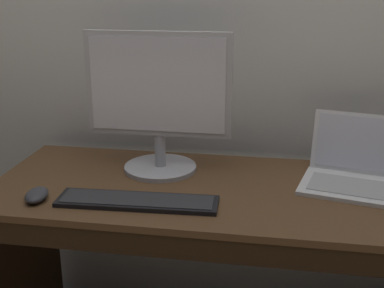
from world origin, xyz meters
The scene contains 5 objects.
desk centered at (0.00, -0.01, 0.52)m, with size 1.47×0.61×0.73m.
laptop_white centered at (0.44, 0.10, 0.78)m, with size 0.39×0.35×0.21m.
external_monitor centered at (-0.22, 0.11, 0.97)m, with size 0.49×0.25×0.48m.
wired_keyboard centered at (-0.22, -0.16, 0.74)m, with size 0.48×0.14×0.02m.
computer_mouse centered at (-0.53, -0.19, 0.75)m, with size 0.07×0.11×0.03m, color #38383D.
Camera 1 is at (0.16, -1.49, 1.37)m, focal length 47.42 mm.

